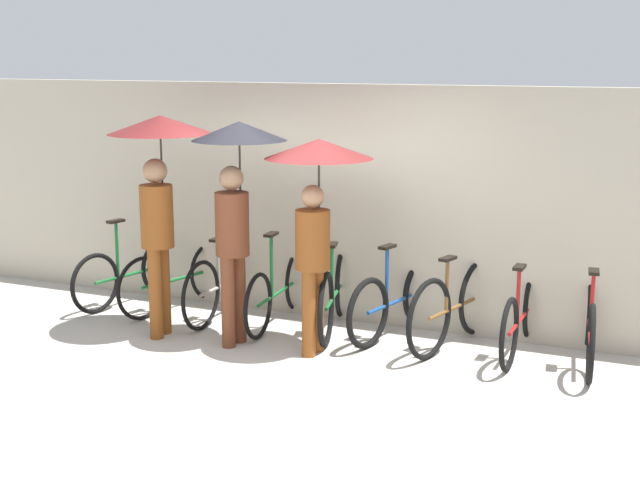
# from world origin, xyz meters

# --- Properties ---
(ground_plane) EXTENTS (30.00, 30.00, 0.00)m
(ground_plane) POSITION_xyz_m (0.00, 0.00, 0.00)
(ground_plane) COLOR #B7B2A8
(back_wall) EXTENTS (12.95, 0.12, 2.45)m
(back_wall) POSITION_xyz_m (0.00, 1.82, 1.22)
(back_wall) COLOR #B2A893
(back_wall) RESTS_ON ground
(parked_bicycle_0) EXTENTS (0.51, 1.64, 1.06)m
(parked_bicycle_0) POSITION_xyz_m (-2.48, 1.40, 0.36)
(parked_bicycle_0) COLOR black
(parked_bicycle_0) RESTS_ON ground
(parked_bicycle_1) EXTENTS (0.57, 1.67, 1.08)m
(parked_bicycle_1) POSITION_xyz_m (-1.86, 1.43, 0.37)
(parked_bicycle_1) COLOR black
(parked_bicycle_1) RESTS_ON ground
(parked_bicycle_2) EXTENTS (0.44, 1.80, 1.09)m
(parked_bicycle_2) POSITION_xyz_m (-1.24, 1.42, 0.38)
(parked_bicycle_2) COLOR black
(parked_bicycle_2) RESTS_ON ground
(parked_bicycle_3) EXTENTS (0.44, 1.74, 1.06)m
(parked_bicycle_3) POSITION_xyz_m (-0.62, 1.39, 0.36)
(parked_bicycle_3) COLOR black
(parked_bicycle_3) RESTS_ON ground
(parked_bicycle_4) EXTENTS (0.58, 1.71, 1.01)m
(parked_bicycle_4) POSITION_xyz_m (-0.00, 1.40, 0.38)
(parked_bicycle_4) COLOR black
(parked_bicycle_4) RESTS_ON ground
(parked_bicycle_5) EXTENTS (0.54, 1.66, 1.10)m
(parked_bicycle_5) POSITION_xyz_m (0.62, 1.49, 0.36)
(parked_bicycle_5) COLOR black
(parked_bicycle_5) RESTS_ON ground
(parked_bicycle_6) EXTENTS (0.55, 1.68, 1.02)m
(parked_bicycle_6) POSITION_xyz_m (1.24, 1.41, 0.39)
(parked_bicycle_6) COLOR black
(parked_bicycle_6) RESTS_ON ground
(parked_bicycle_7) EXTENTS (0.44, 1.69, 1.08)m
(parked_bicycle_7) POSITION_xyz_m (1.86, 1.44, 0.36)
(parked_bicycle_7) COLOR black
(parked_bicycle_7) RESTS_ON ground
(parked_bicycle_8) EXTENTS (0.44, 1.72, 1.11)m
(parked_bicycle_8) POSITION_xyz_m (2.48, 1.43, 0.37)
(parked_bicycle_8) COLOR black
(parked_bicycle_8) RESTS_ON ground
(pedestrian_leading) EXTENTS (1.02, 1.02, 2.16)m
(pedestrian_leading) POSITION_xyz_m (-1.51, 0.62, 1.70)
(pedestrian_leading) COLOR brown
(pedestrian_leading) RESTS_ON ground
(pedestrian_center) EXTENTS (0.89, 0.89, 2.13)m
(pedestrian_center) POSITION_xyz_m (-0.69, 0.67, 1.61)
(pedestrian_center) COLOR brown
(pedestrian_center) RESTS_ON ground
(pedestrian_trailing) EXTENTS (1.00, 1.00, 1.99)m
(pedestrian_trailing) POSITION_xyz_m (0.09, 0.75, 1.56)
(pedestrian_trailing) COLOR brown
(pedestrian_trailing) RESTS_ON ground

